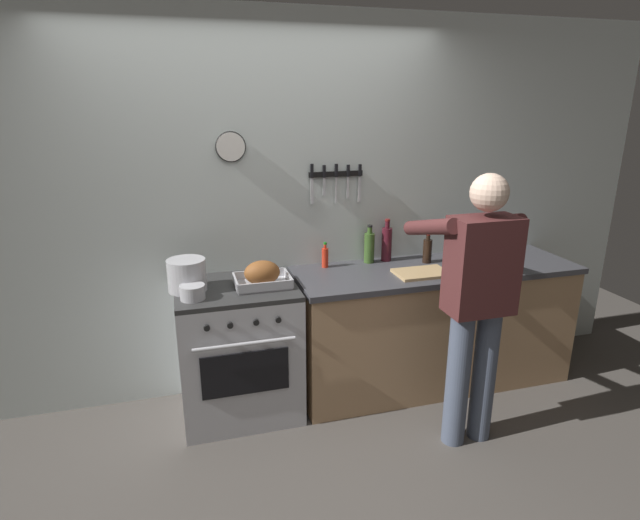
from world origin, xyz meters
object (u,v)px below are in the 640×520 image
at_px(bottle_wine_red, 387,243).
at_px(bottle_soy_sauce, 427,250).
at_px(stove, 239,350).
at_px(bottle_olive_oil, 369,247).
at_px(person_cook, 477,295).
at_px(saucepan, 193,292).
at_px(cutting_board, 422,273).
at_px(bottle_hot_sauce, 325,257).
at_px(roasting_pan, 262,275).
at_px(stock_pot, 187,275).

height_order(bottle_wine_red, bottle_soy_sauce, bottle_wine_red).
xyz_separation_m(stove, bottle_olive_oil, (1.00, 0.24, 0.57)).
bearing_deg(bottle_olive_oil, person_cook, -71.14).
xyz_separation_m(saucepan, cutting_board, (1.51, 0.03, -0.03)).
bearing_deg(saucepan, bottle_soy_sauce, 9.03).
distance_m(bottle_wine_red, bottle_hot_sauce, 0.48).
relative_size(bottle_hot_sauce, bottle_olive_oil, 0.65).
height_order(saucepan, bottle_olive_oil, bottle_olive_oil).
bearing_deg(stove, cutting_board, -5.22).
height_order(saucepan, bottle_wine_red, bottle_wine_red).
bearing_deg(bottle_wine_red, bottle_soy_sauce, -25.26).
height_order(stove, cutting_board, cutting_board).
bearing_deg(bottle_soy_sauce, bottle_wine_red, 154.74).
xyz_separation_m(bottle_hot_sauce, bottle_soy_sauce, (0.74, -0.10, 0.02)).
bearing_deg(bottle_olive_oil, stove, -166.63).
xyz_separation_m(roasting_pan, stock_pot, (-0.46, 0.05, 0.03)).
height_order(saucepan, bottle_soy_sauce, bottle_soy_sauce).
xyz_separation_m(stove, bottle_soy_sauce, (1.40, 0.12, 0.54)).
relative_size(stove, bottle_wine_red, 2.89).
height_order(roasting_pan, stock_pot, stock_pot).
distance_m(roasting_pan, bottle_soy_sauce, 1.24).
height_order(bottle_hot_sauce, bottle_olive_oil, bottle_olive_oil).
bearing_deg(cutting_board, bottle_hot_sauce, 150.62).
distance_m(cutting_board, bottle_hot_sauce, 0.68).
distance_m(person_cook, stock_pot, 1.74).
relative_size(saucepan, cutting_board, 0.41).
relative_size(saucepan, bottle_hot_sauce, 0.82).
distance_m(cutting_board, bottle_soy_sauce, 0.29).
relative_size(stove, bottle_olive_oil, 3.23).
relative_size(roasting_pan, bottle_wine_red, 1.13).
height_order(stock_pot, bottle_wine_red, bottle_wine_red).
relative_size(person_cook, bottle_hot_sauce, 9.12).
distance_m(roasting_pan, bottle_hot_sauce, 0.55).
bearing_deg(saucepan, person_cook, -18.54).
height_order(stove, bottle_soy_sauce, bottle_soy_sauce).
relative_size(bottle_wine_red, bottle_hot_sauce, 1.71).
bearing_deg(stove, roasting_pan, -13.28).
bearing_deg(person_cook, bottle_hot_sauce, 33.57).
xyz_separation_m(stove, bottle_hot_sauce, (0.66, 0.22, 0.52)).
height_order(stock_pot, saucepan, stock_pot).
bearing_deg(roasting_pan, person_cook, -29.16).
relative_size(stock_pot, saucepan, 1.58).
distance_m(cutting_board, bottle_wine_red, 0.39).
bearing_deg(bottle_olive_oil, bottle_wine_red, 2.74).
height_order(stove, roasting_pan, roasting_pan).
bearing_deg(bottle_olive_oil, roasting_pan, -161.57).
distance_m(stock_pot, bottle_soy_sauce, 1.70).
height_order(roasting_pan, saucepan, roasting_pan).
bearing_deg(roasting_pan, stock_pot, 173.47).
relative_size(person_cook, saucepan, 11.14).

